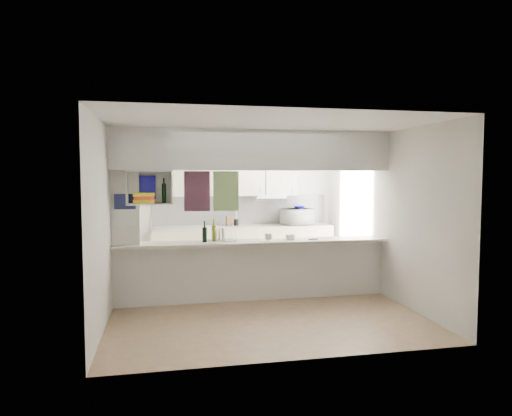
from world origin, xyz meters
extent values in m
plane|color=#906E53|center=(0.00, 0.00, 0.00)|extent=(4.80, 4.80, 0.00)
plane|color=white|center=(0.00, 0.00, 2.60)|extent=(4.80, 4.80, 0.00)
plane|color=silver|center=(0.00, 2.40, 1.30)|extent=(4.20, 0.00, 4.20)
plane|color=silver|center=(-2.10, 0.00, 1.30)|extent=(0.00, 4.80, 4.80)
plane|color=silver|center=(2.10, 0.00, 1.30)|extent=(0.00, 4.80, 4.80)
cube|color=silver|center=(0.00, 0.00, 0.44)|extent=(4.20, 0.15, 0.88)
cube|color=beige|center=(0.00, 0.00, 0.90)|extent=(4.20, 0.50, 0.04)
cube|color=white|center=(0.00, 0.00, 2.30)|extent=(4.20, 0.50, 0.60)
cube|color=silver|center=(-1.90, 0.00, 1.30)|extent=(0.40, 0.18, 2.60)
cube|color=#191E4C|center=(-1.90, -0.10, 1.55)|extent=(0.30, 0.01, 0.22)
cube|color=white|center=(-1.90, -0.10, 1.32)|extent=(0.30, 0.01, 0.24)
cube|color=black|center=(-0.85, 0.22, 1.68)|extent=(0.40, 0.02, 0.62)
cube|color=#1A766C|center=(-0.40, 0.22, 1.68)|extent=(0.40, 0.02, 0.62)
cube|color=white|center=(-1.55, -0.10, 1.51)|extent=(0.65, 0.35, 0.02)
cube|color=white|center=(-1.55, -0.10, 1.99)|extent=(0.65, 0.35, 0.02)
cube|color=white|center=(-1.55, 0.06, 1.75)|extent=(0.65, 0.02, 0.50)
cube|color=white|center=(-1.86, -0.10, 1.75)|extent=(0.02, 0.35, 0.50)
cube|color=white|center=(-1.24, -0.10, 1.75)|extent=(0.02, 0.35, 0.50)
cube|color=yellow|center=(-1.63, -0.10, 1.55)|extent=(0.30, 0.24, 0.05)
cube|color=red|center=(-1.63, -0.10, 1.60)|extent=(0.28, 0.22, 0.05)
cube|color=yellow|center=(-1.63, -0.10, 1.65)|extent=(0.30, 0.24, 0.05)
cube|color=#130EA0|center=(-1.60, 0.02, 1.75)|extent=(0.26, 0.02, 0.34)
cylinder|color=black|center=(-1.35, -0.10, 1.67)|extent=(0.06, 0.06, 0.28)
cube|color=beige|center=(0.20, 2.10, 0.45)|extent=(3.60, 0.60, 0.90)
cube|color=beige|center=(0.20, 2.10, 0.91)|extent=(3.60, 0.63, 0.03)
cube|color=silver|center=(0.20, 2.38, 1.22)|extent=(3.60, 0.03, 0.60)
cube|color=beige|center=(0.00, 2.23, 1.88)|extent=(2.62, 0.34, 0.72)
cube|color=white|center=(0.75, 2.16, 1.48)|extent=(0.60, 0.46, 0.12)
cube|color=silver|center=(0.75, 1.93, 1.45)|extent=(0.60, 0.02, 0.05)
imported|color=white|center=(1.31, 2.07, 1.09)|extent=(0.68, 0.54, 0.33)
imported|color=#130EA0|center=(1.36, 2.09, 1.28)|extent=(0.23, 0.23, 0.06)
cube|color=silver|center=(-0.49, 0.06, 0.93)|extent=(0.42, 0.32, 0.01)
cylinder|color=white|center=(-0.59, 0.05, 1.04)|extent=(0.02, 0.20, 0.20)
cylinder|color=white|center=(-0.53, 0.06, 1.04)|extent=(0.02, 0.20, 0.20)
cylinder|color=white|center=(-0.47, 0.06, 1.04)|extent=(0.02, 0.20, 0.20)
imported|color=white|center=(0.21, -0.08, 0.98)|extent=(0.16, 0.16, 0.09)
cylinder|color=black|center=(-0.76, -0.01, 1.03)|extent=(0.07, 0.07, 0.22)
cylinder|color=black|center=(-0.76, -0.01, 1.19)|extent=(0.03, 0.03, 0.10)
cylinder|color=olive|center=(-0.61, 0.07, 1.04)|extent=(0.07, 0.07, 0.24)
cylinder|color=olive|center=(-0.61, 0.07, 1.21)|extent=(0.03, 0.03, 0.10)
cylinder|color=silver|center=(0.59, 0.02, 0.96)|extent=(0.15, 0.15, 0.08)
cube|color=black|center=(0.94, -0.05, 0.93)|extent=(0.14, 0.07, 0.01)
cylinder|color=black|center=(0.06, 2.15, 0.99)|extent=(0.10, 0.10, 0.14)
cube|color=#57311E|center=(-0.09, 2.18, 1.02)|extent=(0.11, 0.10, 0.19)
camera|label=1|loc=(-1.34, -6.85, 1.91)|focal=32.00mm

